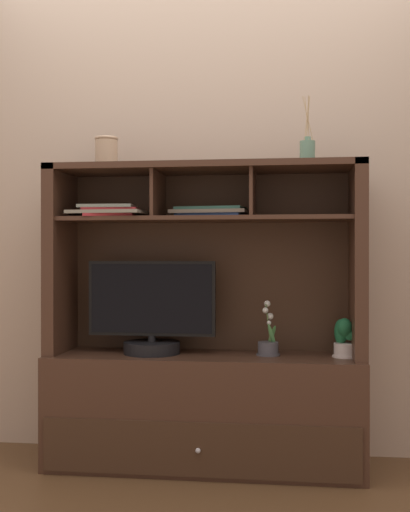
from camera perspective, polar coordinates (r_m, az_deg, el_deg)
The scene contains 10 objects.
floor_plane at distance 3.35m, azimuth -0.00°, elevation -17.66°, with size 6.00×6.00×0.02m, color brown.
back_wall at distance 3.47m, azimuth 0.55°, elevation 6.52°, with size 6.00×0.02×2.80m, color #BDA58E.
media_console at distance 3.25m, azimuth 0.02°, elevation -10.12°, with size 1.50×0.48×1.44m.
tv_monitor at distance 3.23m, azimuth -4.59°, elevation -5.17°, with size 0.62×0.27×0.45m.
potted_orchid at distance 3.20m, azimuth 5.45°, elevation -7.54°, with size 0.11×0.11×0.26m.
potted_fern at distance 3.20m, azimuth 11.87°, elevation -6.98°, with size 0.12×0.12×0.18m.
magazine_stack_left at distance 3.23m, azimuth -8.22°, elevation 3.81°, with size 0.37×0.25×0.06m.
magazine_stack_centre at distance 3.24m, azimuth 0.54°, elevation 3.74°, with size 0.39×0.28×0.05m.
diffuser_bottle at distance 3.21m, azimuth 8.77°, elevation 8.85°, with size 0.07×0.07×0.32m.
ceramic_vase at distance 3.33m, azimuth -8.42°, elevation 8.82°, with size 0.12×0.12×0.15m.
Camera 1 is at (0.41, -3.17, 1.02)m, focal length 46.69 mm.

